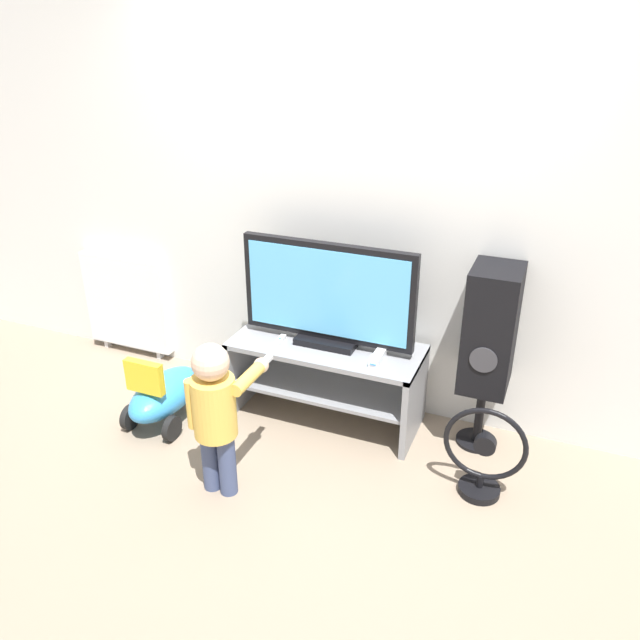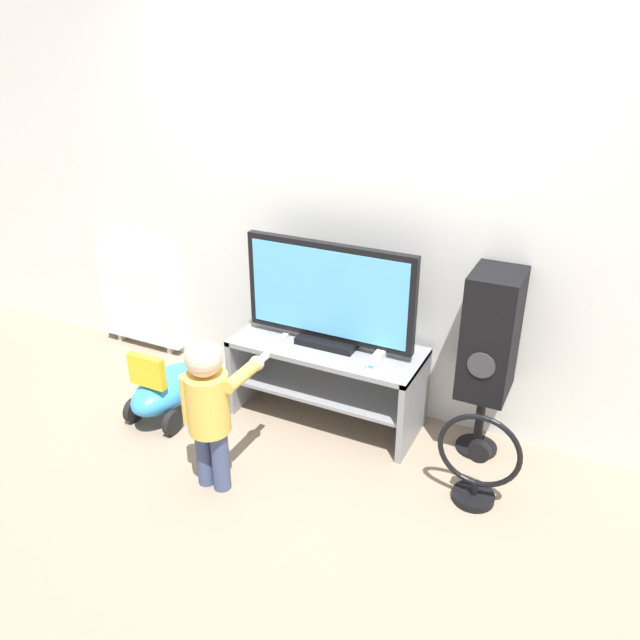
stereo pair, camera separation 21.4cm
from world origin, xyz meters
The scene contains 11 objects.
ground_plane centered at (0.00, 0.00, 0.00)m, with size 16.00×16.00×0.00m, color gray.
wall_back centered at (0.00, 0.55, 1.30)m, with size 10.00×0.06×2.60m.
tv_stand centered at (0.00, 0.24, 0.34)m, with size 1.15×0.47×0.51m.
television centered at (0.00, 0.26, 0.82)m, with size 1.04×0.20×0.63m.
game_console centered at (0.34, 0.17, 0.53)m, with size 0.05×0.18×0.05m.
remote_primary centered at (-0.27, 0.16, 0.52)m, with size 0.04×0.13×0.03m.
child centered at (-0.26, -0.59, 0.51)m, with size 0.33×0.49×0.86m.
speaker_tower centered at (0.92, 0.33, 0.72)m, with size 0.26×0.35×1.09m.
floor_fan centered at (1.01, -0.10, 0.23)m, with size 0.42×0.22×0.52m.
ride_on_toy centered at (-0.90, -0.17, 0.19)m, with size 0.34×0.59×0.49m.
radiator centered at (-1.66, 0.48, 0.40)m, with size 0.68×0.08×0.75m.
Camera 2 is at (1.41, -2.71, 2.23)m, focal length 35.00 mm.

